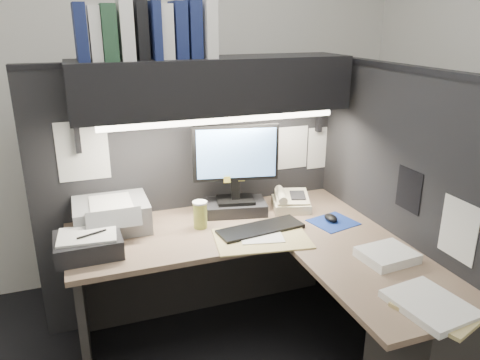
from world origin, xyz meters
The scene contains 20 objects.
wall_back centered at (0.00, 1.50, 1.35)m, with size 3.50×0.04×2.70m, color white.
partition_back centered at (0.03, 0.93, 0.80)m, with size 1.90×0.06×1.60m, color black.
partition_right centered at (0.98, 0.18, 0.80)m, with size 0.06×1.50×1.60m, color black.
desk centered at (0.43, 0.00, 0.44)m, with size 1.70×1.53×0.73m.
overhead_shelf centered at (0.12, 0.75, 1.50)m, with size 1.55×0.34×0.30m, color black.
task_light_tube centered at (0.12, 0.61, 1.33)m, with size 0.04×0.04×1.32m, color white.
monitor centered at (0.24, 0.71, 0.95)m, with size 0.50×0.29×0.54m.
keyboard centered at (0.28, 0.42, 0.74)m, with size 0.49×0.16×0.02m, color black.
mousepad centered at (0.72, 0.38, 0.73)m, with size 0.24×0.22×0.00m, color navy.
mouse centered at (0.72, 0.40, 0.75)m, with size 0.06×0.10×0.04m, color black.
telephone centered at (0.58, 0.66, 0.77)m, with size 0.22×0.23×0.09m, color beige.
coffee_cup centered at (-0.02, 0.58, 0.80)m, with size 0.08×0.08×0.15m, color #B8AC49.
printer centered at (-0.49, 0.74, 0.81)m, with size 0.40×0.34×0.16m, color gray.
notebook_stack centered at (-0.63, 0.47, 0.78)m, with size 0.32×0.27×0.10m, color black.
open_folder centered at (0.25, 0.32, 0.73)m, with size 0.50×0.33×0.01m, color tan.
paper_stack_a centered at (0.74, -0.10, 0.75)m, with size 0.25×0.21×0.05m, color white.
paper_stack_b centered at (0.65, -0.50, 0.75)m, with size 0.26×0.32×0.03m, color white.
manila_stack centered at (0.67, -0.53, 0.74)m, with size 0.24×0.30×0.02m, color tan.
binder_row centered at (-0.22, 0.75, 1.79)m, with size 0.70×0.26×0.30m.
pinned_papers centered at (0.42, 0.56, 1.05)m, with size 1.76×1.31×0.51m.
Camera 1 is at (-0.63, -1.77, 1.85)m, focal length 35.00 mm.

